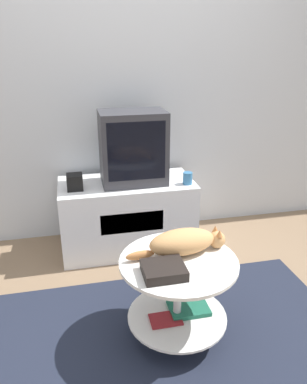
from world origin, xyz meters
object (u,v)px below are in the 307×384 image
at_px(tv, 133,148).
at_px(cat, 184,242).
at_px(speaker, 75,182).
at_px(dvd_box, 164,270).

relative_size(tv, cat, 0.96).
height_order(tv, speaker, tv).
bearing_deg(dvd_box, tv, 87.39).
relative_size(speaker, dvd_box, 0.55).
bearing_deg(speaker, cat, -59.72).
bearing_deg(tv, dvd_box, -92.61).
relative_size(tv, dvd_box, 2.62).
height_order(tv, dvd_box, tv).
bearing_deg(cat, tv, 90.28).
height_order(tv, cat, tv).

